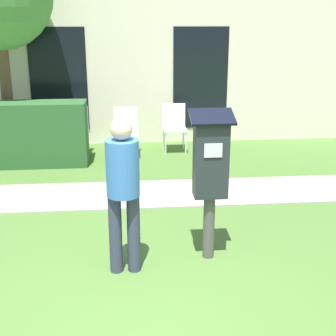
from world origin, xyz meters
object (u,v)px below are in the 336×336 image
at_px(parking_meter, 211,167).
at_px(outdoor_chair_right, 174,124).
at_px(outdoor_chair_middle, 126,128).
at_px(outdoor_chair_left, 76,127).
at_px(person_standing, 123,185).

height_order(parking_meter, outdoor_chair_right, parking_meter).
bearing_deg(parking_meter, outdoor_chair_right, 89.00).
bearing_deg(outdoor_chair_right, outdoor_chair_middle, -173.83).
bearing_deg(outdoor_chair_middle, outdoor_chair_left, -176.01).
distance_m(parking_meter, outdoor_chair_right, 4.29).
bearing_deg(person_standing, outdoor_chair_middle, 87.83).
relative_size(outdoor_chair_middle, outdoor_chair_right, 1.00).
xyz_separation_m(parking_meter, person_standing, (-0.89, -0.21, -0.09)).
height_order(outdoor_chair_middle, outdoor_chair_right, same).
distance_m(person_standing, outdoor_chair_left, 4.45).
bearing_deg(outdoor_chair_middle, outdoor_chair_right, 29.90).
height_order(person_standing, outdoor_chair_right, person_standing).
xyz_separation_m(outdoor_chair_left, outdoor_chair_right, (1.84, 0.13, 0.00)).
xyz_separation_m(parking_meter, outdoor_chair_middle, (-0.85, 3.98, -0.49)).
distance_m(person_standing, outdoor_chair_right, 4.59).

